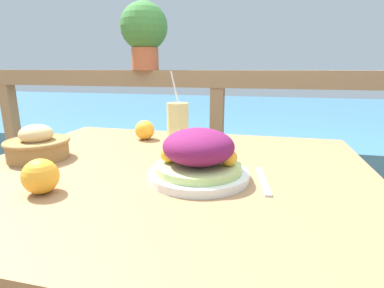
{
  "coord_description": "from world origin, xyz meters",
  "views": [
    {
      "loc": [
        0.25,
        -0.73,
        1.01
      ],
      "look_at": [
        0.06,
        0.05,
        0.81
      ],
      "focal_mm": 28.0,
      "sensor_mm": 36.0,
      "label": 1
    }
  ],
  "objects_px": {
    "salad_plate": "(198,158)",
    "bread_basket": "(38,145)",
    "drink_glass": "(178,125)",
    "potted_plant": "(144,31)"
  },
  "relations": [
    {
      "from": "bread_basket",
      "to": "salad_plate",
      "type": "bearing_deg",
      "value": -5.6
    },
    {
      "from": "bread_basket",
      "to": "potted_plant",
      "type": "relative_size",
      "value": 0.51
    },
    {
      "from": "salad_plate",
      "to": "potted_plant",
      "type": "height_order",
      "value": "potted_plant"
    },
    {
      "from": "salad_plate",
      "to": "drink_glass",
      "type": "xyz_separation_m",
      "value": [
        -0.13,
        0.27,
        0.02
      ]
    },
    {
      "from": "salad_plate",
      "to": "bread_basket",
      "type": "relative_size",
      "value": 1.35
    },
    {
      "from": "drink_glass",
      "to": "salad_plate",
      "type": "bearing_deg",
      "value": -64.35
    },
    {
      "from": "drink_glass",
      "to": "bread_basket",
      "type": "relative_size",
      "value": 1.39
    },
    {
      "from": "salad_plate",
      "to": "drink_glass",
      "type": "distance_m",
      "value": 0.3
    },
    {
      "from": "drink_glass",
      "to": "bread_basket",
      "type": "height_order",
      "value": "drink_glass"
    },
    {
      "from": "drink_glass",
      "to": "potted_plant",
      "type": "xyz_separation_m",
      "value": [
        -0.38,
        0.66,
        0.38
      ]
    }
  ]
}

